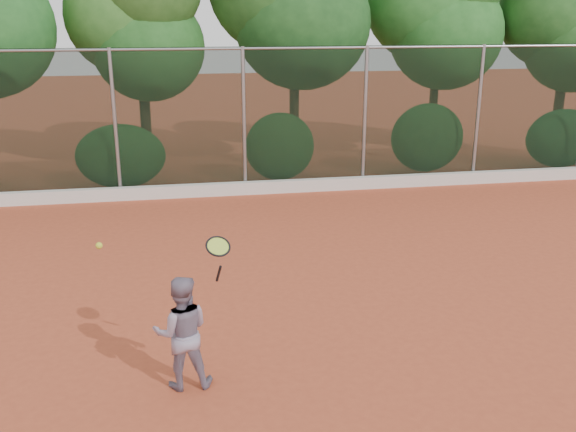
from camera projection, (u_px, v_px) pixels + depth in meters
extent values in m
plane|color=#AC4628|center=(300.00, 318.00, 9.31)|extent=(80.00, 80.00, 0.00)
cube|color=beige|center=(246.00, 188.00, 15.66)|extent=(24.00, 0.20, 0.30)
imported|color=gray|center=(182.00, 332.00, 7.44)|extent=(0.68, 0.53, 1.39)
cube|color=black|center=(244.00, 122.00, 15.35)|extent=(24.00, 0.01, 3.50)
cylinder|color=gray|center=(243.00, 49.00, 14.84)|extent=(24.00, 0.06, 0.06)
cylinder|color=gray|center=(115.00, 125.00, 14.85)|extent=(0.09, 0.09, 3.50)
cylinder|color=gray|center=(244.00, 122.00, 15.35)|extent=(0.09, 0.09, 3.50)
cylinder|color=gray|center=(365.00, 118.00, 15.85)|extent=(0.09, 0.09, 3.50)
cylinder|color=gray|center=(478.00, 115.00, 16.35)|extent=(0.09, 0.09, 3.50)
cylinder|color=#3D2A17|center=(146.00, 131.00, 17.27)|extent=(0.28, 0.28, 2.40)
ellipsoid|color=#1E511B|center=(149.00, 47.00, 16.55)|extent=(2.90, 2.40, 2.80)
ellipsoid|color=#2C6121|center=(127.00, 14.00, 16.50)|extent=(3.20, 2.70, 3.10)
cylinder|color=#48311B|center=(294.00, 118.00, 17.57)|extent=(0.26, 0.26, 3.00)
ellipsoid|color=#276024|center=(303.00, 22.00, 16.75)|extent=(3.60, 3.00, 3.50)
cylinder|color=#46321B|center=(432.00, 118.00, 18.49)|extent=(0.24, 0.24, 2.70)
ellipsoid|color=#1E571D|center=(446.00, 33.00, 17.72)|extent=(3.20, 2.70, 3.10)
cylinder|color=#422819|center=(557.00, 120.00, 18.76)|extent=(0.28, 0.28, 2.50)
ellipsoid|color=#306A28|center=(576.00, 40.00, 18.02)|extent=(3.00, 2.50, 2.90)
ellipsoid|color=#31712B|center=(557.00, 11.00, 17.98)|extent=(3.30, 2.80, 3.20)
ellipsoid|color=#316C29|center=(121.00, 156.00, 15.87)|extent=(2.20, 1.16, 1.60)
ellipsoid|color=#356C29|center=(280.00, 147.00, 16.51)|extent=(1.80, 1.04, 1.76)
ellipsoid|color=#316D29|center=(427.00, 138.00, 17.15)|extent=(2.00, 1.10, 1.84)
ellipsoid|color=#296D2B|center=(563.00, 138.00, 17.86)|extent=(2.16, 1.12, 1.64)
cylinder|color=black|center=(219.00, 274.00, 7.24)|extent=(0.07, 0.19, 0.25)
torus|color=black|center=(218.00, 246.00, 7.07)|extent=(0.33, 0.30, 0.18)
cylinder|color=#ADC83A|center=(218.00, 246.00, 7.07)|extent=(0.28, 0.25, 0.14)
sphere|color=gold|center=(99.00, 246.00, 6.82)|extent=(0.07, 0.07, 0.07)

